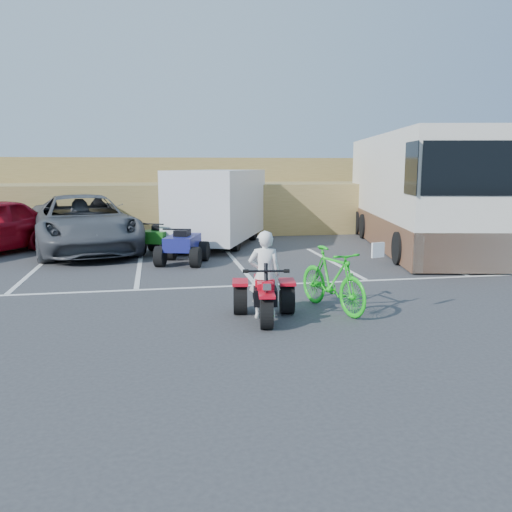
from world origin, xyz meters
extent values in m
plane|color=#343437|center=(0.00, 0.00, 0.00)|extent=(100.00, 100.00, 0.00)
cube|color=white|center=(-5.40, 5.00, 0.00)|extent=(0.12, 5.00, 0.01)
cube|color=white|center=(-2.70, 5.00, 0.00)|extent=(0.12, 5.00, 0.01)
cube|color=white|center=(0.00, 5.00, 0.00)|extent=(0.12, 5.00, 0.01)
cube|color=white|center=(2.70, 5.00, 0.00)|extent=(0.12, 5.00, 0.01)
cube|color=white|center=(5.40, 5.00, 0.00)|extent=(0.12, 5.00, 0.01)
cube|color=white|center=(8.10, 5.00, 0.00)|extent=(0.12, 5.00, 0.01)
cube|color=white|center=(0.00, 2.40, 0.00)|extent=(28.00, 0.12, 0.01)
cube|color=olive|center=(0.00, 14.00, 1.00)|extent=(40.00, 6.00, 2.00)
cube|color=olive|center=(0.00, 17.50, 2.00)|extent=(40.00, 4.00, 2.20)
imported|color=white|center=(-0.36, -0.27, 0.79)|extent=(0.63, 0.46, 1.58)
imported|color=#14BF19|center=(1.00, -0.02, 0.60)|extent=(1.13, 2.07, 1.20)
imported|color=#46484E|center=(-4.53, 8.47, 0.90)|extent=(4.42, 6.99, 1.80)
cube|color=silver|center=(-0.06, 9.15, 1.42)|extent=(4.13, 5.94, 2.30)
cylinder|color=black|center=(-0.06, 9.15, 0.32)|extent=(2.11, 1.36, 0.64)
cube|color=silver|center=(6.35, 7.52, 1.89)|extent=(4.61, 10.50, 3.67)
cube|color=brown|center=(6.35, 7.52, 0.56)|extent=(4.66, 10.51, 1.02)
cube|color=black|center=(5.29, 2.51, 2.65)|extent=(2.30, 0.51, 1.33)
camera|label=1|loc=(-2.25, -9.53, 2.69)|focal=38.00mm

